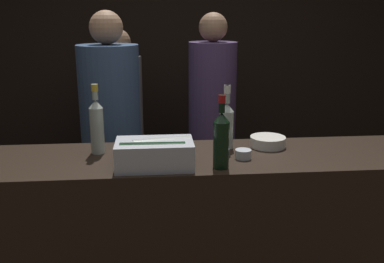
{
  "coord_description": "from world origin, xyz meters",
  "views": [
    {
      "loc": [
        -0.19,
        -1.76,
        1.72
      ],
      "look_at": [
        0.0,
        0.3,
        1.16
      ],
      "focal_mm": 40.0,
      "sensor_mm": 36.0,
      "label": 1
    }
  ],
  "objects_px": {
    "ice_bin_with_bottles": "(155,153)",
    "bowl_white": "(268,141)",
    "candle_votive": "(243,154)",
    "person_grey_polo": "(212,117)",
    "red_wine_bottle_burgundy": "(221,138)",
    "person_blond_tee": "(121,121)",
    "white_wine_bottle": "(227,123)",
    "person_in_hoodie": "(111,133)",
    "rose_wine_bottle": "(97,124)"
  },
  "relations": [
    {
      "from": "bowl_white",
      "to": "person_grey_polo",
      "type": "relative_size",
      "value": 0.11
    },
    {
      "from": "ice_bin_with_bottles",
      "to": "red_wine_bottle_burgundy",
      "type": "height_order",
      "value": "red_wine_bottle_burgundy"
    },
    {
      "from": "person_blond_tee",
      "to": "ice_bin_with_bottles",
      "type": "bearing_deg",
      "value": -91.8
    },
    {
      "from": "red_wine_bottle_burgundy",
      "to": "person_in_hoodie",
      "type": "xyz_separation_m",
      "value": [
        -0.59,
        0.91,
        -0.21
      ]
    },
    {
      "from": "rose_wine_bottle",
      "to": "ice_bin_with_bottles",
      "type": "bearing_deg",
      "value": -39.05
    },
    {
      "from": "ice_bin_with_bottles",
      "to": "white_wine_bottle",
      "type": "height_order",
      "value": "white_wine_bottle"
    },
    {
      "from": "person_grey_polo",
      "to": "ice_bin_with_bottles",
      "type": "bearing_deg",
      "value": -93.17
    },
    {
      "from": "person_grey_polo",
      "to": "red_wine_bottle_burgundy",
      "type": "bearing_deg",
      "value": -79.92
    },
    {
      "from": "candle_votive",
      "to": "person_in_hoodie",
      "type": "bearing_deg",
      "value": 132.43
    },
    {
      "from": "bowl_white",
      "to": "person_in_hoodie",
      "type": "xyz_separation_m",
      "value": [
        -0.89,
        0.6,
        -0.09
      ]
    },
    {
      "from": "bowl_white",
      "to": "ice_bin_with_bottles",
      "type": "bearing_deg",
      "value": -156.5
    },
    {
      "from": "red_wine_bottle_burgundy",
      "to": "person_in_hoodie",
      "type": "relative_size",
      "value": 0.19
    },
    {
      "from": "person_blond_tee",
      "to": "red_wine_bottle_burgundy",
      "type": "bearing_deg",
      "value": -81.56
    },
    {
      "from": "red_wine_bottle_burgundy",
      "to": "person_in_hoodie",
      "type": "height_order",
      "value": "person_in_hoodie"
    },
    {
      "from": "red_wine_bottle_burgundy",
      "to": "white_wine_bottle",
      "type": "bearing_deg",
      "value": 75.83
    },
    {
      "from": "ice_bin_with_bottles",
      "to": "white_wine_bottle",
      "type": "relative_size",
      "value": 1.06
    },
    {
      "from": "person_grey_polo",
      "to": "rose_wine_bottle",
      "type": "bearing_deg",
      "value": -109.51
    },
    {
      "from": "ice_bin_with_bottles",
      "to": "person_blond_tee",
      "type": "xyz_separation_m",
      "value": [
        -0.27,
        1.48,
        -0.21
      ]
    },
    {
      "from": "bowl_white",
      "to": "rose_wine_bottle",
      "type": "bearing_deg",
      "value": -178.24
    },
    {
      "from": "person_blond_tee",
      "to": "person_in_hoodie",
      "type": "bearing_deg",
      "value": -103.42
    },
    {
      "from": "candle_votive",
      "to": "red_wine_bottle_burgundy",
      "type": "relative_size",
      "value": 0.23
    },
    {
      "from": "person_in_hoodie",
      "to": "white_wine_bottle",
      "type": "bearing_deg",
      "value": 18.02
    },
    {
      "from": "ice_bin_with_bottles",
      "to": "person_grey_polo",
      "type": "bearing_deg",
      "value": 70.65
    },
    {
      "from": "red_wine_bottle_burgundy",
      "to": "white_wine_bottle",
      "type": "distance_m",
      "value": 0.32
    },
    {
      "from": "person_blond_tee",
      "to": "person_grey_polo",
      "type": "height_order",
      "value": "person_grey_polo"
    },
    {
      "from": "red_wine_bottle_burgundy",
      "to": "person_blond_tee",
      "type": "xyz_separation_m",
      "value": [
        -0.57,
        1.52,
        -0.28
      ]
    },
    {
      "from": "candle_votive",
      "to": "person_grey_polo",
      "type": "distance_m",
      "value": 1.18
    },
    {
      "from": "bowl_white",
      "to": "person_in_hoodie",
      "type": "height_order",
      "value": "person_in_hoodie"
    },
    {
      "from": "white_wine_bottle",
      "to": "bowl_white",
      "type": "bearing_deg",
      "value": 0.43
    },
    {
      "from": "rose_wine_bottle",
      "to": "person_blond_tee",
      "type": "distance_m",
      "value": 1.28
    },
    {
      "from": "ice_bin_with_bottles",
      "to": "person_blond_tee",
      "type": "bearing_deg",
      "value": 100.32
    },
    {
      "from": "candle_votive",
      "to": "rose_wine_bottle",
      "type": "relative_size",
      "value": 0.22
    },
    {
      "from": "red_wine_bottle_burgundy",
      "to": "person_blond_tee",
      "type": "distance_m",
      "value": 1.65
    },
    {
      "from": "red_wine_bottle_burgundy",
      "to": "rose_wine_bottle",
      "type": "bearing_deg",
      "value": 154.71
    },
    {
      "from": "person_in_hoodie",
      "to": "red_wine_bottle_burgundy",
      "type": "bearing_deg",
      "value": 3.06
    },
    {
      "from": "rose_wine_bottle",
      "to": "person_grey_polo",
      "type": "height_order",
      "value": "person_grey_polo"
    },
    {
      "from": "red_wine_bottle_burgundy",
      "to": "ice_bin_with_bottles",
      "type": "bearing_deg",
      "value": 171.69
    },
    {
      "from": "bowl_white",
      "to": "person_in_hoodie",
      "type": "bearing_deg",
      "value": 146.07
    },
    {
      "from": "ice_bin_with_bottles",
      "to": "bowl_white",
      "type": "bearing_deg",
      "value": 23.5
    },
    {
      "from": "white_wine_bottle",
      "to": "person_in_hoodie",
      "type": "xyz_separation_m",
      "value": [
        -0.66,
        0.6,
        -0.2
      ]
    },
    {
      "from": "white_wine_bottle",
      "to": "person_in_hoodie",
      "type": "bearing_deg",
      "value": 137.83
    },
    {
      "from": "bowl_white",
      "to": "white_wine_bottle",
      "type": "xyz_separation_m",
      "value": [
        -0.23,
        -0.0,
        0.11
      ]
    },
    {
      "from": "candle_votive",
      "to": "person_grey_polo",
      "type": "bearing_deg",
      "value": 89.62
    },
    {
      "from": "white_wine_bottle",
      "to": "red_wine_bottle_burgundy",
      "type": "bearing_deg",
      "value": -104.17
    },
    {
      "from": "red_wine_bottle_burgundy",
      "to": "rose_wine_bottle",
      "type": "xyz_separation_m",
      "value": [
        -0.59,
        0.28,
        0.01
      ]
    },
    {
      "from": "bowl_white",
      "to": "red_wine_bottle_burgundy",
      "type": "height_order",
      "value": "red_wine_bottle_burgundy"
    },
    {
      "from": "ice_bin_with_bottles",
      "to": "candle_votive",
      "type": "distance_m",
      "value": 0.44
    },
    {
      "from": "person_in_hoodie",
      "to": "person_blond_tee",
      "type": "bearing_deg",
      "value": 148.89
    },
    {
      "from": "white_wine_bottle",
      "to": "rose_wine_bottle",
      "type": "bearing_deg",
      "value": -177.79
    },
    {
      "from": "rose_wine_bottle",
      "to": "bowl_white",
      "type": "bearing_deg",
      "value": 1.76
    }
  ]
}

